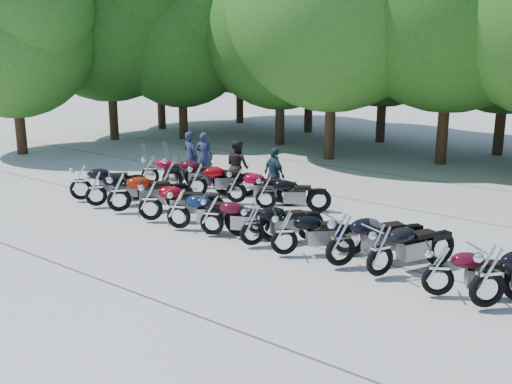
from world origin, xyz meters
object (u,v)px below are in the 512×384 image
Objects in this scene: motorcycle_7 at (284,232)px; motorcycle_9 at (380,249)px; motorcycle_6 at (252,223)px; motorcycle_15 at (236,184)px; motorcycle_2 at (119,191)px; motorcycle_12 at (150,169)px; motorcycle_11 at (488,274)px; motorcycle_13 at (172,172)px; motorcycle_8 at (341,238)px; motorcycle_0 at (80,181)px; motorcycle_14 at (197,179)px; rider_3 at (204,156)px; motorcycle_16 at (266,191)px; motorcycle_3 at (150,199)px; rider_0 at (191,157)px; rider_2 at (274,175)px; motorcycle_4 at (178,207)px; motorcycle_10 at (439,269)px; motorcycle_5 at (212,214)px; motorcycle_1 at (96,188)px; rider_1 at (238,166)px.

motorcycle_7 is 0.93× the size of motorcycle_9.
motorcycle_6 is 0.98× the size of motorcycle_15.
motorcycle_2 is at bearing 25.59° from motorcycle_9.
motorcycle_11 is at bearing -132.16° from motorcycle_12.
motorcycle_8 is at bearing -133.37° from motorcycle_13.
motorcycle_0 is 3.59m from motorcycle_14.
rider_3 reaches higher than motorcycle_0.
motorcycle_16 is (-4.94, 2.65, -0.06)m from motorcycle_9.
motorcycle_6 is 7.37m from rider_3.
motorcycle_3 is 1.09× the size of motorcycle_16.
motorcycle_0 is 1.07× the size of motorcycle_12.
motorcycle_11 is 1.19× the size of motorcycle_16.
motorcycle_14 is 2.24m from rider_0.
rider_2 reaches higher than motorcycle_15.
motorcycle_7 is 1.40m from motorcycle_8.
motorcycle_4 reaches higher than motorcycle_14.
motorcycle_10 is at bearing -139.30° from motorcycle_0.
motorcycle_11 is at bearing -152.98° from motorcycle_14.
motorcycle_8 reaches higher than motorcycle_16.
motorcycle_15 is at bearing 5.39° from motorcycle_8.
motorcycle_0 reaches higher than motorcycle_5.
motorcycle_15 is at bearing -118.46° from motorcycle_12.
motorcycle_1 is at bearing 39.90° from motorcycle_2.
motorcycle_15 is 1.04× the size of motorcycle_16.
motorcycle_14 reaches higher than motorcycle_12.
motorcycle_12 is at bearing 31.97° from motorcycle_4.
motorcycle_9 reaches higher than motorcycle_14.
rider_0 reaches higher than motorcycle_5.
motorcycle_6 is 1.24× the size of rider_1.
motorcycle_0 reaches higher than motorcycle_1.
motorcycle_15 reaches higher than motorcycle_12.
motorcycle_1 is at bearing 101.08° from motorcycle_14.
rider_1 reaches higher than motorcycle_3.
rider_0 is at bearing 35.11° from motorcycle_15.
rider_1 is at bearing -75.59° from motorcycle_13.
motorcycle_11 reaches higher than motorcycle_3.
motorcycle_5 is 2.29m from motorcycle_7.
motorcycle_11 is 1.15× the size of motorcycle_15.
motorcycle_7 is (6.82, -0.00, -0.00)m from motorcycle_1.
motorcycle_16 is at bearing 136.31° from rider_3.
rider_3 reaches higher than motorcycle_6.
rider_3 is (-9.05, 4.52, 0.19)m from motorcycle_9.
motorcycle_15 is (1.45, 0.17, -0.00)m from motorcycle_14.
motorcycle_1 is at bearing 97.87° from rider_0.
motorcycle_9 is at bearing 163.96° from rider_0.
rider_1 reaches higher than motorcycle_14.
rider_0 is (-11.46, 4.17, 0.18)m from motorcycle_11.
motorcycle_11 reaches higher than motorcycle_9.
motorcycle_5 is at bearing 56.98° from motorcycle_10.
motorcycle_8 is 1.05× the size of motorcycle_9.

